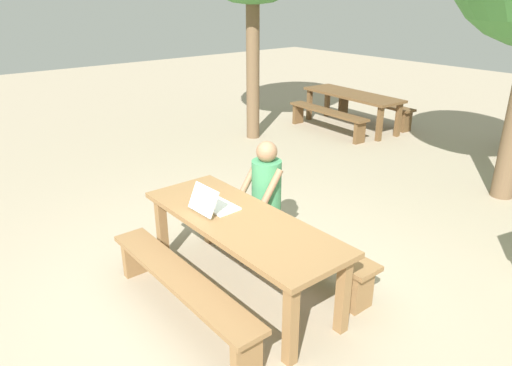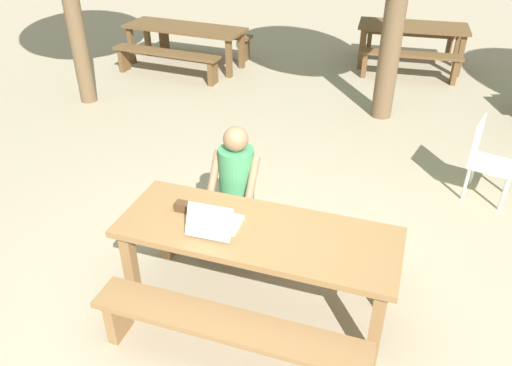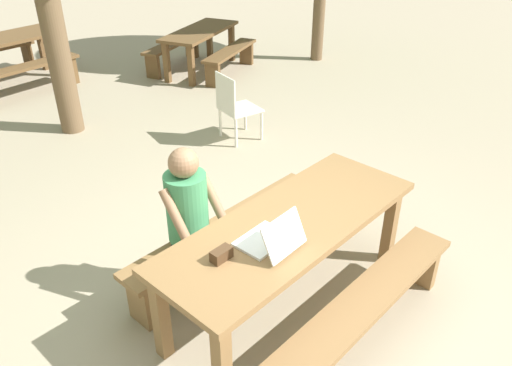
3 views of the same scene
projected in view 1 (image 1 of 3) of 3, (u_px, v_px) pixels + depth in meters
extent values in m
plane|color=tan|center=(242.00, 290.00, 4.46)|extent=(30.00, 30.00, 0.00)
cube|color=olive|center=(241.00, 221.00, 4.18)|extent=(2.14, 0.78, 0.05)
cube|color=olive|center=(162.00, 229.00, 4.85)|extent=(0.09, 0.09, 0.71)
cube|color=olive|center=(291.00, 325.00, 3.46)|extent=(0.09, 0.09, 0.71)
cube|color=olive|center=(209.00, 213.00, 5.19)|extent=(0.09, 0.09, 0.71)
cube|color=olive|center=(343.00, 295.00, 3.80)|extent=(0.09, 0.09, 0.71)
cube|color=olive|center=(180.00, 278.00, 3.93)|extent=(1.99, 0.30, 0.05)
cube|color=olive|center=(135.00, 257.00, 4.65)|extent=(0.08, 0.24, 0.38)
cube|color=olive|center=(247.00, 358.00, 3.37)|extent=(0.08, 0.24, 0.38)
cube|color=olive|center=(292.00, 232.00, 4.68)|extent=(1.99, 0.30, 0.05)
cube|color=olive|center=(239.00, 220.00, 5.41)|extent=(0.08, 0.24, 0.38)
cube|color=olive|center=(362.00, 291.00, 4.12)|extent=(0.08, 0.24, 0.38)
cube|color=white|center=(220.00, 207.00, 4.38)|extent=(0.36, 0.26, 0.02)
cube|color=white|center=(203.00, 200.00, 4.23)|extent=(0.35, 0.13, 0.23)
cube|color=black|center=(204.00, 199.00, 4.23)|extent=(0.32, 0.11, 0.21)
cube|color=#4C331E|center=(206.00, 192.00, 4.64)|extent=(0.14, 0.07, 0.08)
cylinder|color=#333847|center=(248.00, 236.00, 5.01)|extent=(0.10, 0.10, 0.43)
cylinder|color=#333847|center=(258.00, 242.00, 4.88)|extent=(0.10, 0.10, 0.43)
cube|color=#333847|center=(260.00, 215.00, 4.90)|extent=(0.28, 0.28, 0.12)
cylinder|color=#3F8C59|center=(266.00, 185.00, 4.83)|extent=(0.31, 0.31, 0.54)
cylinder|color=#936B4C|center=(248.00, 180.00, 4.89)|extent=(0.07, 0.32, 0.41)
cylinder|color=#936B4C|center=(270.00, 190.00, 4.64)|extent=(0.07, 0.32, 0.41)
sphere|color=#936B4C|center=(267.00, 152.00, 4.69)|extent=(0.22, 0.22, 0.22)
cube|color=brown|center=(352.00, 95.00, 9.53)|extent=(2.23, 0.88, 0.05)
cube|color=brown|center=(309.00, 105.00, 10.27)|extent=(0.10, 0.10, 0.66)
cube|color=brown|center=(380.00, 124.00, 8.78)|extent=(0.10, 0.10, 0.66)
cube|color=brown|center=(327.00, 102.00, 10.56)|extent=(0.10, 0.10, 0.66)
cube|color=brown|center=(398.00, 120.00, 9.06)|extent=(0.10, 0.10, 0.66)
cube|color=brown|center=(327.00, 111.00, 9.27)|extent=(1.98, 0.43, 0.05)
cube|color=brown|center=(298.00, 114.00, 10.02)|extent=(0.10, 0.24, 0.41)
cube|color=brown|center=(359.00, 133.00, 8.69)|extent=(0.10, 0.24, 0.41)
cube|color=brown|center=(374.00, 103.00, 9.99)|extent=(1.98, 0.43, 0.05)
cube|color=brown|center=(343.00, 106.00, 10.74)|extent=(0.10, 0.24, 0.41)
cube|color=brown|center=(406.00, 122.00, 9.41)|extent=(0.10, 0.24, 0.41)
cylinder|color=brown|center=(253.00, 59.00, 8.58)|extent=(0.25, 0.25, 2.96)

